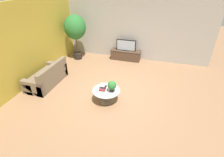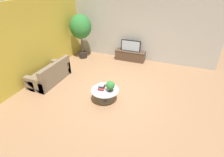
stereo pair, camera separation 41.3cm
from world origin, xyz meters
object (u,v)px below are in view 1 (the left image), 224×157
object	(u,v)px
potted_plant_tabletop	(112,86)
coffee_table	(106,94)
media_console	(126,55)
couch_by_wall	(47,77)
potted_palm_tall	(75,29)
television	(126,45)

from	to	relation	value
potted_plant_tabletop	coffee_table	bearing A→B (deg)	176.45
coffee_table	media_console	bearing A→B (deg)	92.39
media_console	couch_by_wall	world-z (taller)	couch_by_wall
potted_palm_tall	potted_plant_tabletop	bearing A→B (deg)	-47.77
television	coffee_table	distance (m)	3.57
television	potted_palm_tall	size ratio (longest dim) A/B	0.44
television	potted_plant_tabletop	world-z (taller)	television
coffee_table	potted_palm_tall	xyz separation A→B (m)	(-2.51, 2.97, 1.21)
potted_palm_tall	potted_plant_tabletop	world-z (taller)	potted_palm_tall
coffee_table	potted_plant_tabletop	size ratio (longest dim) A/B	2.45
media_console	coffee_table	bearing A→B (deg)	-87.61
potted_palm_tall	potted_plant_tabletop	size ratio (longest dim) A/B	5.81
media_console	television	size ratio (longest dim) A/B	1.54
potted_palm_tall	media_console	bearing A→B (deg)	13.65
coffee_table	couch_by_wall	world-z (taller)	couch_by_wall
media_console	television	xyz separation A→B (m)	(-0.00, -0.00, 0.49)
potted_plant_tabletop	media_console	bearing A→B (deg)	95.53
media_console	potted_plant_tabletop	xyz separation A→B (m)	(0.34, -3.55, 0.41)
coffee_table	potted_plant_tabletop	xyz separation A→B (m)	(0.20, -0.01, 0.35)
coffee_table	potted_palm_tall	bearing A→B (deg)	130.21
couch_by_wall	potted_plant_tabletop	xyz separation A→B (m)	(2.73, -0.42, 0.38)
media_console	potted_palm_tall	size ratio (longest dim) A/B	0.68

